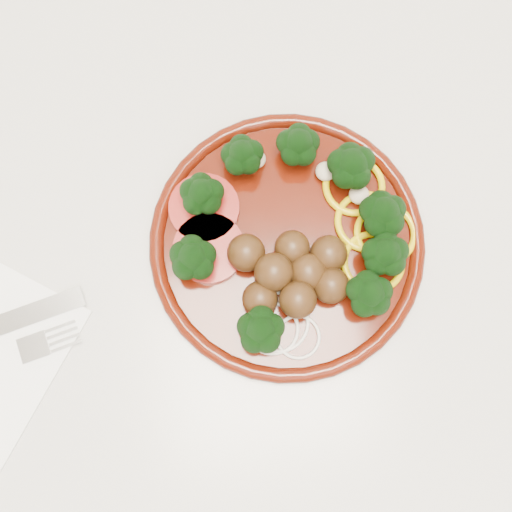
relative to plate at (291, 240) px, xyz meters
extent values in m
cube|color=silver|center=(-0.14, -0.01, -0.48)|extent=(2.40, 0.60, 0.87)
cube|color=beige|center=(-0.14, -0.01, -0.03)|extent=(2.40, 0.60, 0.03)
cylinder|color=#3E0D04|center=(0.00, 0.00, -0.01)|extent=(0.25, 0.25, 0.01)
torus|color=#3E0D04|center=(0.00, 0.00, -0.01)|extent=(0.25, 0.25, 0.01)
sphere|color=#422810|center=(0.00, -0.01, 0.01)|extent=(0.03, 0.03, 0.03)
sphere|color=#422810|center=(0.01, -0.03, 0.01)|extent=(0.03, 0.03, 0.03)
sphere|color=#422810|center=(-0.04, -0.05, 0.01)|extent=(0.03, 0.03, 0.03)
sphere|color=#422810|center=(-0.02, -0.03, 0.01)|extent=(0.03, 0.03, 0.03)
sphere|color=#422810|center=(0.00, -0.06, 0.01)|extent=(0.03, 0.03, 0.03)
sphere|color=#422810|center=(0.03, -0.05, 0.01)|extent=(0.03, 0.03, 0.03)
sphere|color=#422810|center=(-0.04, -0.01, 0.01)|extent=(0.03, 0.03, 0.03)
sphere|color=#422810|center=(0.03, -0.02, 0.01)|extent=(0.03, 0.03, 0.03)
torus|color=#D3B407|center=(0.07, 0.01, 0.00)|extent=(0.06, 0.06, 0.01)
torus|color=#D3B407|center=(0.07, -0.03, 0.00)|extent=(0.06, 0.06, 0.01)
torus|color=#D3B407|center=(0.07, 0.04, 0.00)|extent=(0.06, 0.06, 0.01)
torus|color=#D3B407|center=(0.09, 0.00, 0.00)|extent=(0.06, 0.06, 0.01)
cylinder|color=#720A07|center=(-0.08, 0.04, 0.00)|extent=(0.07, 0.07, 0.01)
cylinder|color=#720A07|center=(-0.08, 0.00, 0.00)|extent=(0.07, 0.07, 0.01)
torus|color=beige|center=(-0.03, -0.08, -0.01)|extent=(0.05, 0.05, 0.00)
torus|color=beige|center=(-0.01, -0.09, -0.01)|extent=(0.04, 0.04, 0.00)
torus|color=beige|center=(-0.02, -0.07, -0.01)|extent=(0.06, 0.06, 0.00)
ellipsoid|color=#C6B793|center=(0.04, 0.06, 0.00)|extent=(0.02, 0.02, 0.01)
ellipsoid|color=#C6B793|center=(-0.02, 0.08, 0.00)|extent=(0.02, 0.02, 0.01)
ellipsoid|color=#C6B793|center=(0.07, 0.03, 0.00)|extent=(0.02, 0.02, 0.01)
cube|color=silver|center=(-0.25, -0.04, -0.01)|extent=(0.12, 0.05, 0.00)
cube|color=silver|center=(-0.24, -0.07, -0.01)|extent=(0.03, 0.03, 0.00)
cube|color=silver|center=(-0.21, -0.07, -0.01)|extent=(0.03, 0.01, 0.00)
cube|color=silver|center=(-0.22, -0.06, -0.01)|extent=(0.03, 0.01, 0.00)
cube|color=silver|center=(-0.22, -0.06, -0.01)|extent=(0.03, 0.01, 0.00)
cube|color=silver|center=(-0.22, -0.05, -0.01)|extent=(0.03, 0.01, 0.00)
camera|label=1|loc=(-0.05, -0.13, 0.57)|focal=45.00mm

